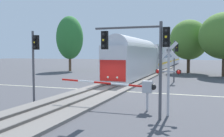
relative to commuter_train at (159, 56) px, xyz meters
The scene contains 12 objects.
ground_plane 31.80m from the commuter_train, 90.01° to the right, with size 220.00×220.00×0.00m, color #47474C.
road_centre_stripe 31.80m from the commuter_train, 90.01° to the right, with size 44.00×0.20×0.01m.
railway_track 31.79m from the commuter_train, 90.01° to the right, with size 4.40×80.00×0.32m.
commuter_train is the anchor object (origin of this frame).
crossing_gate_near 38.67m from the commuter_train, 83.10° to the right, with size 6.34×0.40×1.80m.
crossing_signal_mast 39.71m from the commuter_train, 80.26° to the right, with size 1.36×0.44×4.19m.
traffic_signal_far_side 23.47m from the commuter_train, 76.37° to the right, with size 0.53×0.38×4.93m.
traffic_signal_near_right 40.47m from the commuter_train, 82.34° to the right, with size 4.06×0.38×5.06m.
traffic_signal_median 38.49m from the commuter_train, 93.81° to the right, with size 0.53×0.38×4.99m.
oak_far_right 17.66m from the commuter_train, 48.42° to the right, with size 7.27×7.27×9.43m.
pine_left_background 19.18m from the commuter_train, 144.45° to the right, with size 5.11×5.11×10.49m.
elm_centre_background 10.55m from the commuter_train, 51.34° to the right, with size 6.51×6.51×9.21m.
Camera 1 is at (8.37, -21.08, 3.45)m, focal length 39.59 mm.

